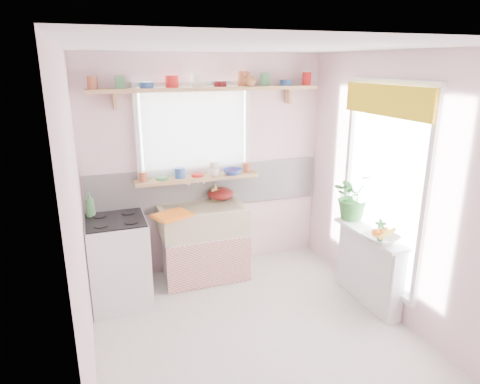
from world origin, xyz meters
name	(u,v)px	position (x,y,z in m)	size (l,w,h in m)	color
room	(287,164)	(0.66, 0.86, 1.37)	(3.20, 3.20, 3.20)	silver
sink_unit	(203,242)	(-0.15, 1.29, 0.43)	(0.95, 0.65, 1.11)	white
cooker	(119,261)	(-1.10, 1.05, 0.46)	(0.58, 0.58, 0.93)	white
radiator_ledge	(369,266)	(1.30, 0.20, 0.40)	(0.22, 0.95, 0.78)	white
windowsill	(197,178)	(-0.15, 1.48, 1.14)	(1.40, 0.22, 0.04)	tan
pine_shelf	(209,89)	(0.00, 1.47, 2.12)	(2.52, 0.24, 0.04)	tan
shelf_crockery	(206,82)	(-0.02, 1.47, 2.19)	(2.47, 0.11, 0.12)	#A55133
sill_crockery	(196,172)	(-0.17, 1.48, 1.22)	(1.35, 0.11, 0.12)	#A55133
dish_tray	(172,215)	(-0.53, 1.10, 0.87)	(0.36, 0.27, 0.04)	orange
colander	(221,194)	(0.13, 1.50, 0.92)	(0.31, 0.31, 0.14)	#5E1210
jade_plant	(354,196)	(1.33, 0.60, 1.03)	(0.46, 0.40, 0.51)	#30702C
fruit_bowl	(381,239)	(1.21, -0.05, 0.81)	(0.31, 0.31, 0.08)	silver
herb_pot	(380,231)	(1.21, -0.03, 0.88)	(0.12, 0.08, 0.22)	#38702D
soap_bottle_sink	(215,192)	(0.06, 1.50, 0.95)	(0.09, 0.09, 0.20)	#CDC45B
sill_cup	(214,172)	(0.03, 1.42, 1.21)	(0.12, 0.12, 0.09)	white
sill_bowl	(233,172)	(0.25, 1.42, 1.19)	(0.21, 0.21, 0.07)	#354AAF
shelf_vase	(249,79)	(0.44, 1.41, 2.22)	(0.15, 0.15, 0.15)	#A46032
cooker_bottle	(90,204)	(-1.32, 1.23, 1.04)	(0.10, 0.10, 0.25)	#408148
fruit	(382,232)	(1.22, -0.04, 0.87)	(0.20, 0.14, 0.10)	orange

